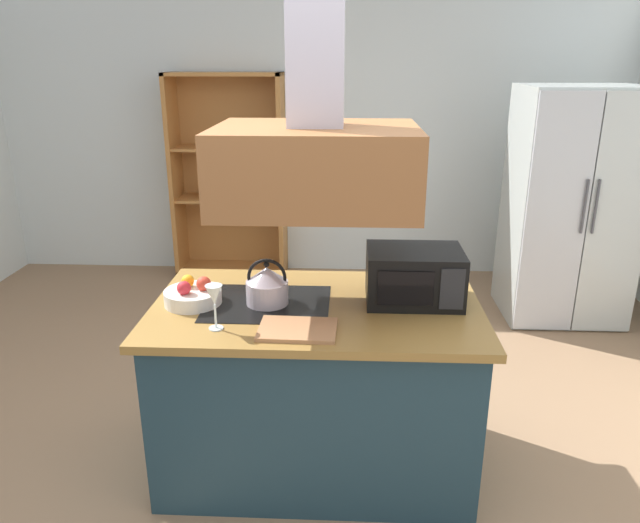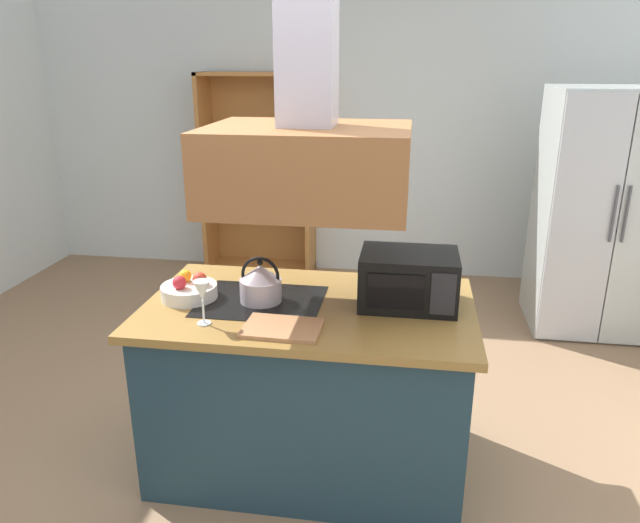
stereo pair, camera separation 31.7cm
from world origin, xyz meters
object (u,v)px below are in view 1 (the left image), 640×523
at_px(kettle, 267,285).
at_px(wine_glass_on_counter, 214,297).
at_px(dish_cabinet, 230,189).
at_px(microwave, 414,276).
at_px(refrigerator, 570,206).
at_px(fruit_bowl, 193,295).
at_px(cutting_board, 297,329).

bearing_deg(kettle, wine_glass_on_counter, -123.20).
bearing_deg(wine_glass_on_counter, kettle, 56.80).
bearing_deg(dish_cabinet, kettle, -75.48).
xyz_separation_m(dish_cabinet, microwave, (1.45, -2.78, 0.18)).
relative_size(refrigerator, fruit_bowl, 6.65).
bearing_deg(fruit_bowl, microwave, 4.91).
bearing_deg(fruit_bowl, dish_cabinet, 97.50).
xyz_separation_m(dish_cabinet, cutting_board, (0.91, -3.15, 0.06)).
distance_m(dish_cabinet, kettle, 2.95).
distance_m(dish_cabinet, cutting_board, 3.28).
distance_m(dish_cabinet, wine_glass_on_counter, 3.20).
relative_size(refrigerator, cutting_board, 5.40).
height_order(kettle, cutting_board, kettle).
bearing_deg(dish_cabinet, wine_glass_on_counter, -80.10).
height_order(dish_cabinet, microwave, dish_cabinet).
height_order(dish_cabinet, fruit_bowl, dish_cabinet).
relative_size(kettle, wine_glass_on_counter, 1.11).
bearing_deg(dish_cabinet, refrigerator, -16.33).
xyz_separation_m(refrigerator, cutting_board, (-1.96, -2.31, -0.01)).
bearing_deg(microwave, dish_cabinet, 117.56).
height_order(kettle, microwave, microwave).
height_order(refrigerator, dish_cabinet, dish_cabinet).
bearing_deg(microwave, refrigerator, 53.64).
relative_size(refrigerator, kettle, 8.05).
height_order(wine_glass_on_counter, fruit_bowl, wine_glass_on_counter).
bearing_deg(kettle, dish_cabinet, 104.52).
distance_m(dish_cabinet, fruit_bowl, 2.90).
distance_m(refrigerator, microwave, 2.41).
bearing_deg(dish_cabinet, cutting_board, -73.90).
distance_m(wine_glass_on_counter, fruit_bowl, 0.34).
bearing_deg(cutting_board, fruit_bowl, 151.95).
distance_m(refrigerator, fruit_bowl, 3.22).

